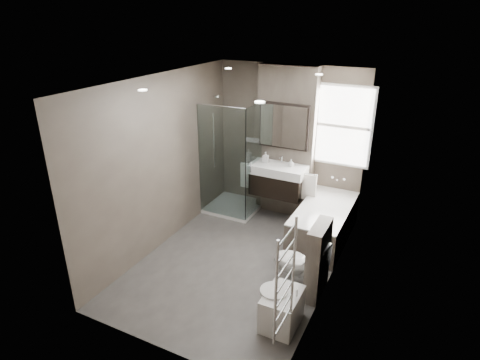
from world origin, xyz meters
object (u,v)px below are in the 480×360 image
Objects in this scene: bathtub at (324,222)px; toilet at (299,264)px; bidet at (281,308)px; vanity at (278,180)px.

toilet is (0.05, -1.35, 0.05)m from bathtub.
bathtub is at bearing 92.45° from bidet.
vanity reaches higher than bidet.
toilet is at bearing 93.45° from bidet.
toilet reaches higher than bathtub.
bidet is (0.09, -2.08, -0.09)m from bathtub.
vanity is 1.71× the size of bidet.
bathtub reaches higher than bidet.
vanity is 1.07m from bathtub.
vanity is at bearing 112.89° from bidet.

